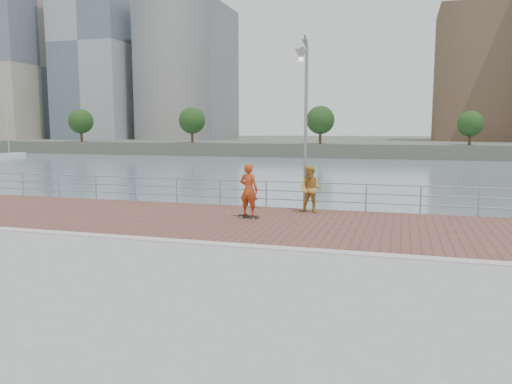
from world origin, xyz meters
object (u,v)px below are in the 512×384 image
(street_lamp, at_px, (304,93))
(skateboarder, at_px, (249,190))
(guardrail, at_px, (290,192))
(bystander, at_px, (311,189))

(street_lamp, height_order, skateboarder, street_lamp)
(guardrail, distance_m, street_lamp, 4.10)
(bystander, bearing_deg, guardrail, 143.91)
(guardrail, xyz_separation_m, street_lamp, (0.71, -0.97, 3.92))
(skateboarder, bearing_deg, guardrail, -99.77)
(street_lamp, relative_size, bystander, 3.53)
(skateboarder, bearing_deg, bystander, -128.02)
(skateboarder, distance_m, bystander, 2.68)
(street_lamp, distance_m, skateboarder, 4.29)
(guardrail, height_order, street_lamp, street_lamp)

